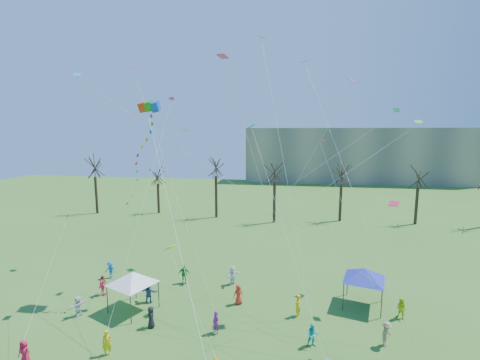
# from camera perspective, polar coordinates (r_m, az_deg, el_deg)

# --- Properties ---
(distant_building) EXTENTS (60.00, 14.00, 15.00)m
(distant_building) POSITION_cam_1_polar(r_m,az_deg,el_deg) (99.99, 18.90, 4.08)
(distant_building) COLOR gray
(distant_building) RESTS_ON ground
(bare_tree_row) EXTENTS (66.87, 8.21, 10.80)m
(bare_tree_row) POSITION_cam_1_polar(r_m,az_deg,el_deg) (53.26, 4.92, 0.54)
(bare_tree_row) COLOR black
(bare_tree_row) RESTS_ON ground
(big_box_kite) EXTENTS (5.00, 6.93, 19.55)m
(big_box_kite) POSITION_cam_1_polar(r_m,az_deg,el_deg) (28.28, -16.16, 2.99)
(big_box_kite) COLOR red
(big_box_kite) RESTS_ON ground
(canopy_tent_white) EXTENTS (3.88, 3.88, 3.19)m
(canopy_tent_white) POSITION_cam_1_polar(r_m,az_deg,el_deg) (28.67, -17.88, -15.60)
(canopy_tent_white) COLOR #3F3F44
(canopy_tent_white) RESTS_ON ground
(canopy_tent_blue) EXTENTS (4.15, 4.15, 3.23)m
(canopy_tent_blue) POSITION_cam_1_polar(r_m,az_deg,el_deg) (29.71, 20.46, -14.80)
(canopy_tent_blue) COLOR #3F3F44
(canopy_tent_blue) RESTS_ON ground
(festival_crowd) EXTENTS (26.67, 13.62, 1.82)m
(festival_crowd) POSITION_cam_1_polar(r_m,az_deg,el_deg) (27.17, -4.68, -21.01)
(festival_crowd) COLOR red
(festival_crowd) RESTS_ON ground
(small_kites_aloft) EXTENTS (29.05, 20.84, 33.61)m
(small_kites_aloft) POSITION_cam_1_polar(r_m,az_deg,el_deg) (27.08, 1.56, 7.79)
(small_kites_aloft) COLOR orange
(small_kites_aloft) RESTS_ON ground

